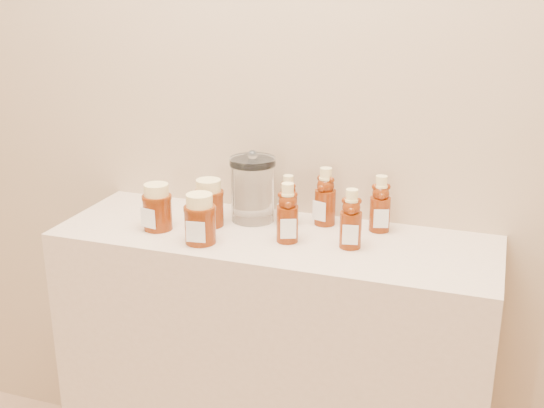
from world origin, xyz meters
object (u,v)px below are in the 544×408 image
at_px(display_table, 273,378).
at_px(bear_bottle_back_left, 288,197).
at_px(glass_canister, 253,186).
at_px(bear_bottle_front_left, 287,209).
at_px(honey_jar_left, 157,207).

relative_size(display_table, bear_bottle_back_left, 7.42).
bearing_deg(glass_canister, bear_bottle_back_left, -0.32).
bearing_deg(display_table, bear_bottle_front_left, -30.06).
relative_size(honey_jar_left, glass_canister, 0.65).
bearing_deg(glass_canister, honey_jar_left, -145.29).
height_order(bear_bottle_back_left, bear_bottle_front_left, bear_bottle_front_left).
relative_size(bear_bottle_front_left, glass_canister, 0.90).
relative_size(display_table, glass_canister, 5.98).
bearing_deg(bear_bottle_front_left, bear_bottle_back_left, 84.60).
relative_size(display_table, bear_bottle_front_left, 6.62).
bearing_deg(honey_jar_left, bear_bottle_front_left, 16.75).
relative_size(bear_bottle_front_left, honey_jar_left, 1.39).
relative_size(display_table, honey_jar_left, 9.23).
height_order(bear_bottle_front_left, honey_jar_left, bear_bottle_front_left).
relative_size(bear_bottle_back_left, glass_canister, 0.81).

